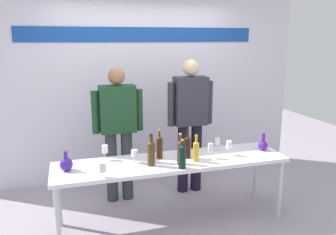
{
  "coord_description": "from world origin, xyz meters",
  "views": [
    {
      "loc": [
        -1.05,
        -3.34,
        2.02
      ],
      "look_at": [
        0.0,
        0.15,
        1.17
      ],
      "focal_mm": 36.58,
      "sensor_mm": 36.0,
      "label": 1
    }
  ],
  "objects_px": {
    "wine_glass_right_2": "(217,142)",
    "display_table": "(172,165)",
    "decanter_blue_left": "(66,164)",
    "decanter_blue_right": "(263,145)",
    "wine_bottle_5": "(187,146)",
    "wine_glass_left_0": "(102,167)",
    "presenter_left": "(118,126)",
    "wine_glass_right_0": "(229,145)",
    "wine_bottle_0": "(182,156)",
    "wine_bottle_6": "(151,152)",
    "wine_glass_left_2": "(105,149)",
    "presenter_right": "(190,117)",
    "wine_glass_right_1": "(210,148)",
    "wine_bottle_2": "(152,151)",
    "wine_bottle_1": "(180,151)",
    "wine_glass_left_1": "(134,153)",
    "wine_bottle_4": "(196,150)",
    "wine_bottle_3": "(159,146)"
  },
  "relations": [
    {
      "from": "decanter_blue_right",
      "to": "wine_bottle_5",
      "type": "relative_size",
      "value": 0.66
    },
    {
      "from": "wine_glass_left_0",
      "to": "wine_glass_left_2",
      "type": "relative_size",
      "value": 0.9
    },
    {
      "from": "presenter_right",
      "to": "wine_glass_right_1",
      "type": "xyz_separation_m",
      "value": [
        -0.04,
        -0.76,
        -0.17
      ]
    },
    {
      "from": "wine_glass_right_2",
      "to": "wine_bottle_6",
      "type": "bearing_deg",
      "value": -164.17
    },
    {
      "from": "decanter_blue_left",
      "to": "wine_bottle_1",
      "type": "xyz_separation_m",
      "value": [
        1.15,
        -0.14,
        0.07
      ]
    },
    {
      "from": "decanter_blue_left",
      "to": "presenter_left",
      "type": "bearing_deg",
      "value": 47.88
    },
    {
      "from": "presenter_left",
      "to": "wine_bottle_0",
      "type": "distance_m",
      "value": 1.09
    },
    {
      "from": "wine_bottle_2",
      "to": "wine_glass_right_0",
      "type": "xyz_separation_m",
      "value": [
        0.89,
        -0.03,
        -0.01
      ]
    },
    {
      "from": "display_table",
      "to": "wine_glass_right_0",
      "type": "distance_m",
      "value": 0.69
    },
    {
      "from": "wine_glass_right_2",
      "to": "decanter_blue_right",
      "type": "bearing_deg",
      "value": -15.47
    },
    {
      "from": "wine_glass_left_0",
      "to": "presenter_right",
      "type": "bearing_deg",
      "value": 38.0
    },
    {
      "from": "wine_bottle_5",
      "to": "presenter_left",
      "type": "bearing_deg",
      "value": 133.72
    },
    {
      "from": "wine_bottle_0",
      "to": "wine_glass_left_2",
      "type": "bearing_deg",
      "value": 146.44
    },
    {
      "from": "wine_glass_left_2",
      "to": "wine_glass_left_1",
      "type": "bearing_deg",
      "value": -31.87
    },
    {
      "from": "decanter_blue_left",
      "to": "decanter_blue_right",
      "type": "bearing_deg",
      "value": -0.0
    },
    {
      "from": "wine_glass_right_0",
      "to": "wine_glass_right_1",
      "type": "height_order",
      "value": "wine_glass_right_1"
    },
    {
      "from": "decanter_blue_left",
      "to": "decanter_blue_right",
      "type": "relative_size",
      "value": 0.99
    },
    {
      "from": "display_table",
      "to": "wine_glass_left_0",
      "type": "height_order",
      "value": "wine_glass_left_0"
    },
    {
      "from": "wine_glass_left_0",
      "to": "wine_glass_right_2",
      "type": "distance_m",
      "value": 1.44
    },
    {
      "from": "wine_bottle_3",
      "to": "wine_bottle_4",
      "type": "xyz_separation_m",
      "value": [
        0.35,
        -0.21,
        -0.01
      ]
    },
    {
      "from": "wine_bottle_4",
      "to": "wine_glass_right_1",
      "type": "xyz_separation_m",
      "value": [
        0.19,
        0.05,
        -0.01
      ]
    },
    {
      "from": "presenter_left",
      "to": "wine_glass_right_2",
      "type": "height_order",
      "value": "presenter_left"
    },
    {
      "from": "wine_bottle_6",
      "to": "wine_glass_left_2",
      "type": "relative_size",
      "value": 2.06
    },
    {
      "from": "display_table",
      "to": "wine_bottle_5",
      "type": "relative_size",
      "value": 8.01
    },
    {
      "from": "decanter_blue_left",
      "to": "wine_bottle_6",
      "type": "height_order",
      "value": "wine_bottle_6"
    },
    {
      "from": "display_table",
      "to": "wine_glass_left_0",
      "type": "distance_m",
      "value": 0.83
    },
    {
      "from": "wine_bottle_1",
      "to": "wine_bottle_3",
      "type": "relative_size",
      "value": 1.02
    },
    {
      "from": "presenter_left",
      "to": "wine_glass_left_0",
      "type": "xyz_separation_m",
      "value": [
        -0.3,
        -0.97,
        -0.14
      ]
    },
    {
      "from": "decanter_blue_left",
      "to": "wine_bottle_0",
      "type": "xyz_separation_m",
      "value": [
        1.13,
        -0.27,
        0.06
      ]
    },
    {
      "from": "decanter_blue_right",
      "to": "wine_bottle_0",
      "type": "bearing_deg",
      "value": -166.25
    },
    {
      "from": "wine_bottle_5",
      "to": "wine_glass_left_0",
      "type": "height_order",
      "value": "wine_bottle_5"
    },
    {
      "from": "wine_glass_right_2",
      "to": "display_table",
      "type": "bearing_deg",
      "value": -164.93
    },
    {
      "from": "wine_bottle_0",
      "to": "wine_bottle_6",
      "type": "height_order",
      "value": "wine_bottle_6"
    },
    {
      "from": "display_table",
      "to": "wine_glass_left_2",
      "type": "bearing_deg",
      "value": 161.73
    },
    {
      "from": "decanter_blue_left",
      "to": "decanter_blue_right",
      "type": "xyz_separation_m",
      "value": [
        2.22,
        -0.0,
        -0.0
      ]
    },
    {
      "from": "display_table",
      "to": "wine_glass_left_1",
      "type": "relative_size",
      "value": 17.84
    },
    {
      "from": "wine_bottle_4",
      "to": "wine_bottle_6",
      "type": "height_order",
      "value": "wine_bottle_6"
    },
    {
      "from": "wine_bottle_1",
      "to": "wine_glass_left_1",
      "type": "distance_m",
      "value": 0.49
    },
    {
      "from": "wine_glass_left_1",
      "to": "wine_bottle_0",
      "type": "bearing_deg",
      "value": -34.65
    },
    {
      "from": "wine_bottle_0",
      "to": "wine_bottle_5",
      "type": "bearing_deg",
      "value": 60.76
    },
    {
      "from": "wine_bottle_4",
      "to": "wine_bottle_5",
      "type": "distance_m",
      "value": 0.14
    },
    {
      "from": "decanter_blue_left",
      "to": "wine_glass_right_2",
      "type": "distance_m",
      "value": 1.71
    },
    {
      "from": "decanter_blue_right",
      "to": "wine_glass_left_0",
      "type": "height_order",
      "value": "decanter_blue_right"
    },
    {
      "from": "wine_glass_left_0",
      "to": "wine_glass_right_0",
      "type": "height_order",
      "value": "wine_glass_right_0"
    },
    {
      "from": "presenter_right",
      "to": "wine_glass_right_2",
      "type": "xyz_separation_m",
      "value": [
        0.14,
        -0.55,
        -0.18
      ]
    },
    {
      "from": "wine_glass_left_1",
      "to": "wine_bottle_1",
      "type": "bearing_deg",
      "value": -20.39
    },
    {
      "from": "presenter_right",
      "to": "wine_bottle_2",
      "type": "height_order",
      "value": "presenter_right"
    },
    {
      "from": "presenter_left",
      "to": "wine_glass_right_0",
      "type": "distance_m",
      "value": 1.36
    },
    {
      "from": "wine_bottle_5",
      "to": "wine_bottle_2",
      "type": "bearing_deg",
      "value": -177.45
    },
    {
      "from": "display_table",
      "to": "wine_bottle_1",
      "type": "distance_m",
      "value": 0.24
    }
  ]
}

